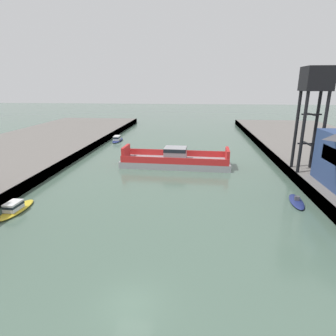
{
  "coord_description": "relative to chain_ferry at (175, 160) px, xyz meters",
  "views": [
    {
      "loc": [
        3.8,
        -14.48,
        13.62
      ],
      "look_at": [
        0.0,
        24.45,
        2.0
      ],
      "focal_mm": 29.94,
      "sensor_mm": 36.0,
      "label": 1
    }
  ],
  "objects": [
    {
      "name": "crane_tower",
      "position": [
        19.56,
        -5.42,
        12.07
      ],
      "size": [
        3.55,
        3.55,
        14.56
      ],
      "color": "black",
      "rests_on": "quay_right"
    },
    {
      "name": "moored_boat_near_right",
      "position": [
        -16.43,
        -20.26,
        -0.56
      ],
      "size": [
        1.96,
        5.78,
        1.29
      ],
      "color": "yellow",
      "rests_on": "ground"
    },
    {
      "name": "moored_boat_mid_left",
      "position": [
        -16.22,
        21.07,
        -0.5
      ],
      "size": [
        2.18,
        7.16,
        1.41
      ],
      "color": "navy",
      "rests_on": "ground"
    },
    {
      "name": "moored_boat_near_left",
      "position": [
        15.66,
        -14.68,
        -0.83
      ],
      "size": [
        2.01,
        5.0,
        0.87
      ],
      "color": "navy",
      "rests_on": "ground"
    },
    {
      "name": "ground_plane",
      "position": [
        -0.5,
        -32.6,
        -1.04
      ],
      "size": [
        400.0,
        400.0,
        0.0
      ],
      "primitive_type": "plane",
      "color": "#4C6656"
    },
    {
      "name": "chain_ferry",
      "position": [
        0.0,
        0.0,
        0.0
      ],
      "size": [
        18.92,
        6.6,
        3.31
      ],
      "color": "#939399",
      "rests_on": "ground"
    }
  ]
}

